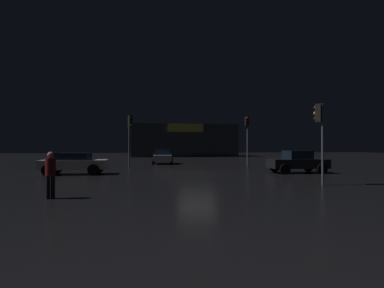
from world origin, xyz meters
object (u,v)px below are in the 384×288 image
at_px(traffic_signal_cross_left, 247,131).
at_px(car_near, 297,162).
at_px(traffic_signal_main, 319,122).
at_px(pedestrian, 50,171).
at_px(car_crossing, 74,163).
at_px(traffic_signal_opposite, 130,129).
at_px(car_far, 163,156).
at_px(store_building, 184,141).

xyz_separation_m(traffic_signal_cross_left, car_near, (1.21, -6.93, -2.50)).
bearing_deg(traffic_signal_main, pedestrian, -170.42).
xyz_separation_m(car_near, pedestrian, (-13.44, -7.70, 0.18)).
bearing_deg(car_crossing, pedestrian, -79.95).
xyz_separation_m(traffic_signal_opposite, pedestrian, (-1.55, -14.26, -2.39)).
distance_m(traffic_signal_cross_left, car_near, 7.46).
height_order(traffic_signal_opposite, car_crossing, traffic_signal_opposite).
bearing_deg(car_near, traffic_signal_cross_left, 99.92).
relative_size(traffic_signal_main, car_near, 0.98).
bearing_deg(traffic_signal_opposite, car_far, 57.73).
bearing_deg(traffic_signal_opposite, traffic_signal_cross_left, 1.96).
distance_m(store_building, traffic_signal_opposite, 27.62).
relative_size(traffic_signal_cross_left, pedestrian, 2.79).
xyz_separation_m(traffic_signal_cross_left, car_crossing, (-13.76, -5.97, -2.52)).
height_order(traffic_signal_main, traffic_signal_opposite, traffic_signal_opposite).
relative_size(car_near, car_far, 0.97).
bearing_deg(car_crossing, traffic_signal_main, -27.42).
distance_m(store_building, car_crossing, 33.94).
relative_size(traffic_signal_main, traffic_signal_cross_left, 0.84).
bearing_deg(traffic_signal_cross_left, pedestrian, -129.89).
bearing_deg(store_building, traffic_signal_main, -86.47).
bearing_deg(car_far, pedestrian, -103.41).
xyz_separation_m(store_building, traffic_signal_opposite, (-7.49, -26.58, 0.47)).
xyz_separation_m(car_far, car_crossing, (-6.06, -10.31, -0.03)).
xyz_separation_m(store_building, traffic_signal_cross_left, (3.19, -26.21, 0.40)).
relative_size(traffic_signal_main, car_far, 0.95).
distance_m(traffic_signal_cross_left, car_far, 9.19).
height_order(car_near, pedestrian, pedestrian).
bearing_deg(car_near, car_crossing, 176.34).
distance_m(car_near, pedestrian, 15.49).
xyz_separation_m(car_near, car_crossing, (-14.97, 0.96, -0.02)).
height_order(traffic_signal_main, traffic_signal_cross_left, traffic_signal_cross_left).
height_order(store_building, traffic_signal_opposite, store_building).
bearing_deg(store_building, car_far, -101.67).
bearing_deg(traffic_signal_opposite, store_building, 74.26).
xyz_separation_m(store_building, car_far, (-4.52, -21.88, -2.09)).
relative_size(traffic_signal_opposite, car_crossing, 1.09).
bearing_deg(store_building, car_near, -82.44).
relative_size(traffic_signal_main, pedestrian, 2.35).
bearing_deg(traffic_signal_opposite, car_crossing, -118.85).
distance_m(traffic_signal_main, pedestrian, 11.78).
bearing_deg(car_near, store_building, 97.56).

